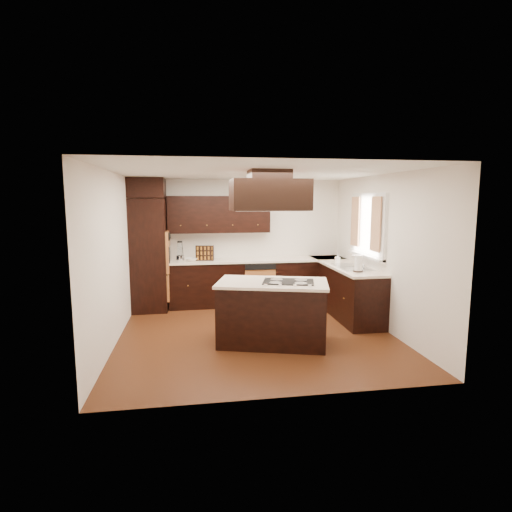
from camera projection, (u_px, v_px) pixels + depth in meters
name	position (u px, v px, depth m)	size (l,w,h in m)	color
floor	(256.00, 334.00, 6.32)	(4.20, 4.20, 0.02)	#623116
ceiling	(256.00, 172.00, 5.97)	(4.20, 4.20, 0.02)	silver
wall_back	(240.00, 241.00, 8.21)	(4.20, 0.02, 2.50)	white
wall_front	(288.00, 283.00, 4.08)	(4.20, 0.02, 2.50)	white
wall_left	(113.00, 258.00, 5.82)	(0.02, 4.20, 2.50)	white
wall_right	(384.00, 252.00, 6.47)	(0.02, 4.20, 2.50)	white
oven_column	(149.00, 255.00, 7.56)	(0.65, 0.75, 2.12)	black
wall_oven_face	(168.00, 251.00, 7.61)	(0.05, 0.62, 0.78)	#D07B3B
base_cabinets_back	(244.00, 283.00, 8.02)	(2.93, 0.60, 0.88)	black
base_cabinets_right	(344.00, 290.00, 7.42)	(0.60, 2.40, 0.88)	black
countertop_back	(243.00, 260.00, 7.95)	(2.93, 0.63, 0.04)	white
countertop_right	(344.00, 265.00, 7.35)	(0.63, 2.40, 0.04)	white
upper_cabinets	(219.00, 214.00, 7.89)	(2.00, 0.34, 0.72)	black
dishwasher_front	(260.00, 288.00, 7.79)	(0.60, 0.05, 0.72)	#D07B3B
window_frame	(368.00, 226.00, 6.95)	(0.06, 1.32, 1.12)	white
window_pane	(369.00, 226.00, 6.95)	(0.00, 1.20, 1.00)	white
curtain_left	(376.00, 224.00, 6.52)	(0.02, 0.34, 0.90)	beige
curtain_right	(355.00, 221.00, 7.34)	(0.02, 0.34, 0.90)	beige
sink_rim	(352.00, 267.00, 7.01)	(0.52, 0.84, 0.01)	silver
island	(272.00, 314.00, 5.84)	(1.52, 0.83, 0.88)	black
island_top	(272.00, 283.00, 5.78)	(1.58, 0.89, 0.04)	white
cooktop	(288.00, 282.00, 5.75)	(0.72, 0.48, 0.01)	black
range_hood	(269.00, 195.00, 5.50)	(1.05, 0.72, 0.42)	black
hood_duct	(269.00, 175.00, 5.46)	(0.55, 0.50, 0.13)	black
blender_base	(180.00, 258.00, 7.76)	(0.15, 0.15, 0.10)	silver
blender_pitcher	(180.00, 249.00, 7.73)	(0.13, 0.13, 0.26)	silver
spice_rack	(205.00, 253.00, 7.77)	(0.35, 0.09, 0.29)	black
mixing_bowl	(192.00, 259.00, 7.74)	(0.24, 0.24, 0.06)	white
soap_bottle	(338.00, 258.00, 7.48)	(0.08, 0.08, 0.17)	white
paper_towel	(358.00, 264.00, 6.53)	(0.13, 0.13, 0.28)	white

